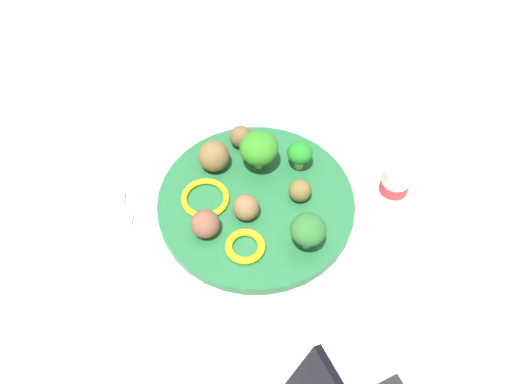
# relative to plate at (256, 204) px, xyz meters

# --- Properties ---
(ground_plane) EXTENTS (4.00, 4.00, 0.00)m
(ground_plane) POSITION_rel_plate_xyz_m (0.00, 0.00, -0.01)
(ground_plane) COLOR beige
(plate) EXTENTS (0.28, 0.28, 0.02)m
(plate) POSITION_rel_plate_xyz_m (0.00, 0.00, 0.00)
(plate) COLOR #236638
(plate) RESTS_ON ground_plane
(broccoli_floret_mid_right) EXTENTS (0.06, 0.06, 0.06)m
(broccoli_floret_mid_right) POSITION_rel_plate_xyz_m (0.01, 0.06, 0.05)
(broccoli_floret_mid_right) COLOR #A6BC71
(broccoli_floret_mid_right) RESTS_ON plate
(broccoli_floret_back_right) EXTENTS (0.05, 0.05, 0.06)m
(broccoli_floret_back_right) POSITION_rel_plate_xyz_m (0.06, -0.08, 0.04)
(broccoli_floret_back_right) COLOR #9AB972
(broccoli_floret_back_right) RESTS_ON plate
(broccoli_floret_mid_left) EXTENTS (0.04, 0.04, 0.05)m
(broccoli_floret_mid_left) POSITION_rel_plate_xyz_m (0.07, 0.06, 0.04)
(broccoli_floret_mid_left) COLOR #A5BC75
(broccoli_floret_mid_left) RESTS_ON plate
(meatball_back_right) EXTENTS (0.03, 0.03, 0.03)m
(meatball_back_right) POSITION_rel_plate_xyz_m (0.06, -0.00, 0.02)
(meatball_back_right) COLOR brown
(meatball_back_right) RESTS_ON plate
(meatball_mid_right) EXTENTS (0.04, 0.04, 0.04)m
(meatball_mid_right) POSITION_rel_plate_xyz_m (-0.02, -0.02, 0.03)
(meatball_mid_right) COLOR brown
(meatball_mid_right) RESTS_ON plate
(meatball_front_right) EXTENTS (0.05, 0.05, 0.05)m
(meatball_front_right) POSITION_rel_plate_xyz_m (-0.06, 0.07, 0.03)
(meatball_front_right) COLOR brown
(meatball_front_right) RESTS_ON plate
(meatball_mid_left) EXTENTS (0.04, 0.04, 0.04)m
(meatball_mid_left) POSITION_rel_plate_xyz_m (-0.07, -0.05, 0.03)
(meatball_mid_left) COLOR brown
(meatball_mid_left) RESTS_ON plate
(meatball_center) EXTENTS (0.03, 0.03, 0.03)m
(meatball_center) POSITION_rel_plate_xyz_m (-0.01, 0.11, 0.02)
(meatball_center) COLOR brown
(meatball_center) RESTS_ON plate
(pepper_ring_near_rim) EXTENTS (0.08, 0.08, 0.01)m
(pepper_ring_near_rim) POSITION_rel_plate_xyz_m (-0.07, 0.01, 0.01)
(pepper_ring_near_rim) COLOR yellow
(pepper_ring_near_rim) RESTS_ON plate
(pepper_ring_back_right) EXTENTS (0.08, 0.08, 0.01)m
(pepper_ring_back_right) POSITION_rel_plate_xyz_m (-0.02, -0.08, 0.01)
(pepper_ring_back_right) COLOR yellow
(pepper_ring_back_right) RESTS_ON plate
(napkin) EXTENTS (0.17, 0.12, 0.01)m
(napkin) POSITION_rel_plate_xyz_m (-0.25, 0.02, -0.01)
(napkin) COLOR white
(napkin) RESTS_ON ground_plane
(fork) EXTENTS (0.12, 0.03, 0.01)m
(fork) POSITION_rel_plate_xyz_m (-0.24, 0.03, -0.00)
(fork) COLOR silver
(fork) RESTS_ON napkin
(knife) EXTENTS (0.15, 0.03, 0.01)m
(knife) POSITION_rel_plate_xyz_m (-0.24, -0.00, -0.00)
(knife) COLOR silver
(knife) RESTS_ON napkin
(yogurt_bottle) EXTENTS (0.04, 0.04, 0.07)m
(yogurt_bottle) POSITION_rel_plate_xyz_m (0.20, 0.00, 0.03)
(yogurt_bottle) COLOR white
(yogurt_bottle) RESTS_ON ground_plane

